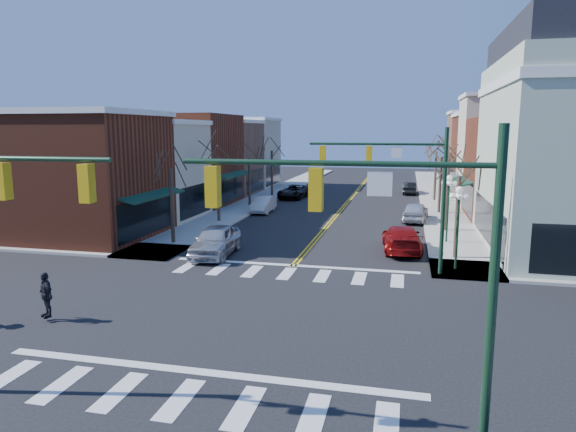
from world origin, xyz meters
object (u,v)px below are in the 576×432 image
Objects in this scene: car_left_far at (294,192)px; car_right_mid at (415,212)px; car_left_near at (216,241)px; car_right_near at (402,239)px; lamppost_corner at (458,214)px; car_right_far at (409,188)px; car_left_mid at (263,204)px; lamppost_midblock at (448,197)px; pedestrian_dark_a at (46,295)px.

car_right_mid reaches higher than car_left_far.
car_right_mid is at bearing 47.61° from car_left_near.
car_left_near is 10.87m from car_right_near.
lamppost_corner is at bearing -55.03° from car_left_far.
car_right_far is (0.47, 28.17, -0.10)m from car_right_near.
car_right_near is (11.90, -12.04, 0.07)m from car_left_mid.
car_right_near is 1.16× the size of car_right_mid.
car_left_far is 0.97× the size of car_right_near.
lamppost_corner reaches higher than car_left_near.
car_right_near is at bearing 124.63° from lamppost_corner.
lamppost_midblock is 1.03× the size of car_left_mid.
car_left_near is 1.25× the size of car_right_far.
car_right_mid is at bearing 91.30° from car_right_far.
lamppost_midblock is at bearing 21.55° from car_left_near.
car_left_near is at bearing 178.05° from lamppost_corner.
pedestrian_dark_a is at bearing -106.28° from car_left_near.
car_left_far is (-14.01, 25.57, -2.26)m from lamppost_corner.
lamppost_midblock is (0.00, 6.50, 0.00)m from lamppost_corner.
lamppost_corner is 1.00× the size of lamppost_midblock.
lamppost_corner is 2.51× the size of pedestrian_dark_a.
car_right_far is (11.78, 6.52, -0.04)m from car_left_far.
car_right_far is at bearing 103.94° from pedestrian_dark_a.
car_left_near reaches higher than car_right_far.
car_left_far is at bearing -67.36° from car_right_near.
car_left_near is 15.60m from car_left_mid.
car_left_mid is 0.93× the size of car_right_mid.
pedestrian_dark_a is (-2.50, -10.96, 0.15)m from car_left_near.
car_left_mid is at bearing -2.41° from car_right_mid.
lamppost_corner is 0.86× the size of car_left_near.
car_right_far is (-2.23, 25.59, -2.30)m from lamppost_midblock.
car_left_mid is at bearing 132.45° from lamppost_corner.
car_right_far is at bearing 50.99° from car_left_mid.
lamppost_corner is 32.25m from car_right_far.
lamppost_corner reaches higher than car_right_near.
car_right_far is at bearing 94.98° from lamppost_midblock.
lamppost_midblock is at bearing -47.44° from car_left_far.
lamppost_midblock is at bearing 108.01° from car_right_mid.
car_right_far is 2.34× the size of pedestrian_dark_a.
pedestrian_dark_a is (-13.27, -42.60, 0.35)m from car_right_far.
car_left_far is at bearing 88.86° from car_left_near.
car_right_mid is at bearing 92.34° from pedestrian_dark_a.
car_right_near is at bearing -46.87° from car_left_mid.
lamppost_corner is 29.24m from car_left_far.
lamppost_midblock is 8.29m from car_right_mid.
car_left_far is at bearing 126.30° from lamppost_midblock.
car_left_near is 1.11× the size of car_right_mid.
car_right_near is (-2.70, 3.92, -2.20)m from lamppost_corner.
pedestrian_dark_a is (-13.70, -24.81, 0.24)m from car_right_mid.
car_right_near is at bearing -56.18° from car_left_far.
car_right_near is at bearing 90.03° from car_right_mid.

